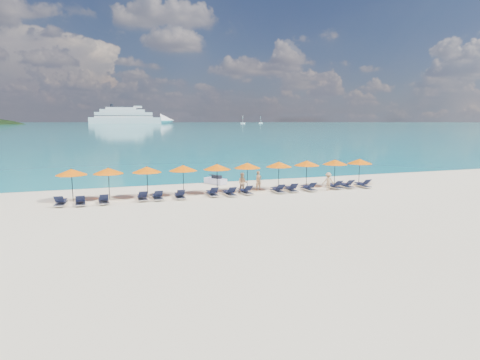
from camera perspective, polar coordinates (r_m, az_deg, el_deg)
name	(u,v)px	position (r m, az deg, el deg)	size (l,w,h in m)	color
ground	(255,205)	(26.30, 2.10, -3.50)	(1400.00, 1400.00, 0.00)	beige
sea	(109,124)	(684.13, -18.08, 7.64)	(1600.00, 1300.00, 0.01)	#1FA9B2
cruise_ship	(133,118)	(642.41, -14.99, 8.56)	(127.30, 24.30, 35.28)	silver
sailboat_near	(243,123)	(603.00, 0.41, 8.12)	(6.85, 2.28, 12.55)	silver
sailboat_far	(261,123)	(659.78, 2.96, 8.14)	(6.53, 2.18, 11.97)	silver
jetski	(216,180)	(34.68, -3.49, -0.06)	(1.68, 2.27, 0.76)	white
beachgoer_a	(259,181)	(31.55, 2.66, -0.09)	(0.55, 0.36, 1.51)	tan
beachgoer_b	(243,183)	(30.20, 0.40, -0.43)	(0.76, 0.44, 1.56)	tan
beachgoer_c	(328,181)	(32.20, 12.43, -0.20)	(0.92, 0.43, 1.42)	tan
umbrella_0	(71,172)	(29.24, -22.86, 1.05)	(2.10, 2.10, 2.28)	black
umbrella_1	(108,171)	(29.02, -18.22, 1.25)	(2.10, 2.10, 2.28)	black
umbrella_2	(147,170)	(29.05, -13.11, 1.46)	(2.10, 2.10, 2.28)	black
umbrella_3	(183,168)	(29.49, -8.10, 1.70)	(2.10, 2.10, 2.28)	black
umbrella_4	(217,167)	(30.02, -3.28, 1.89)	(2.10, 2.10, 2.28)	black
umbrella_5	(247,165)	(30.90, 1.05, 2.09)	(2.10, 2.10, 2.28)	black
umbrella_6	(279,164)	(31.78, 5.55, 2.23)	(2.10, 2.10, 2.28)	black
umbrella_7	(307,163)	(33.03, 9.48, 2.39)	(2.10, 2.10, 2.28)	black
umbrella_8	(335,162)	(34.27, 13.37, 2.50)	(2.10, 2.10, 2.28)	black
umbrella_9	(360,161)	(35.46, 16.66, 2.56)	(2.10, 2.10, 2.28)	black
lounger_0	(61,202)	(28.35, -24.14, -2.89)	(0.73, 1.74, 0.66)	silver
lounger_1	(80,202)	(28.00, -21.74, -2.88)	(0.71, 1.73, 0.66)	silver
lounger_2	(104,200)	(27.95, -18.82, -2.75)	(0.72, 1.73, 0.66)	silver
lounger_3	(142,197)	(28.35, -13.71, -2.38)	(0.63, 1.70, 0.66)	silver
lounger_4	(158,196)	(28.38, -11.64, -2.30)	(0.64, 1.71, 0.66)	silver
lounger_5	(180,195)	(28.50, -8.56, -2.17)	(0.68, 1.72, 0.66)	silver
lounger_6	(212,193)	(29.18, -3.96, -1.85)	(0.62, 1.70, 0.66)	silver
lounger_7	(230,193)	(29.24, -1.50, -1.81)	(0.71, 1.73, 0.66)	silver
lounger_8	(245,191)	(29.89, 0.76, -1.58)	(0.76, 1.75, 0.66)	silver
lounger_9	(278,190)	(30.59, 5.40, -1.38)	(0.65, 1.71, 0.66)	silver
lounger_10	(291,189)	(31.13, 7.30, -1.24)	(0.79, 1.75, 0.66)	silver
lounger_11	(309,188)	(31.72, 9.74, -1.11)	(0.66, 1.72, 0.66)	silver
lounger_12	(334,186)	(33.10, 13.27, -0.82)	(0.70, 1.73, 0.66)	silver
lounger_13	(346,185)	(33.76, 14.88, -0.70)	(0.63, 1.71, 0.66)	silver
lounger_14	(363,185)	(34.40, 17.06, -0.62)	(0.63, 1.71, 0.66)	silver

